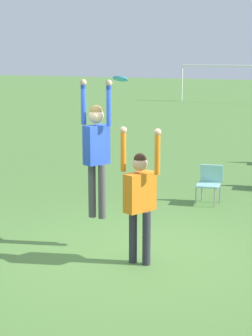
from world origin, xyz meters
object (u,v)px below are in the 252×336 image
Objects in this scene: person_jumping at (97,146)px; frisbee at (120,79)px; person_defending at (140,193)px; camping_chair_4 at (210,181)px.

frisbee is at bearing -78.25° from person_jumping.
camping_chair_4 is (-0.09, 3.75, -0.59)m from person_defending.
frisbee is (0.46, -0.10, 1.03)m from person_jumping.
person_defending is at bearing 80.77° from camping_chair_4.
person_jumping is 3.63m from camping_chair_4.
person_jumping reaches higher than camping_chair_4.
person_jumping is 1.14m from frisbee.
frisbee is at bearing -100.02° from person_defending.
person_defending reaches higher than camping_chair_4.
person_defending is at bearing -90.00° from person_jumping.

